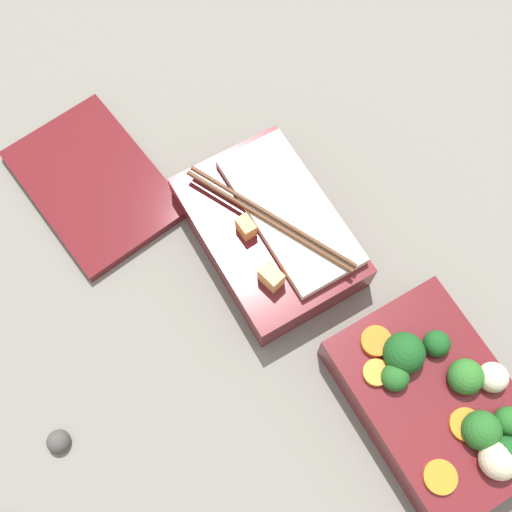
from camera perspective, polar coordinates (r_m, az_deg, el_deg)
ground_plane at (r=0.67m, az=8.19°, el=-5.51°), size 3.00×3.00×0.00m
bento_tray_vegetable at (r=0.64m, az=17.03°, el=-13.08°), size 0.21×0.14×0.08m
bento_tray_rice at (r=0.67m, az=1.47°, el=2.49°), size 0.21×0.14×0.07m
bento_lid at (r=0.75m, az=-15.19°, el=6.73°), size 0.22×0.17×0.01m
pebble_0 at (r=0.67m, az=-18.28°, el=-16.43°), size 0.02×0.02×0.02m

